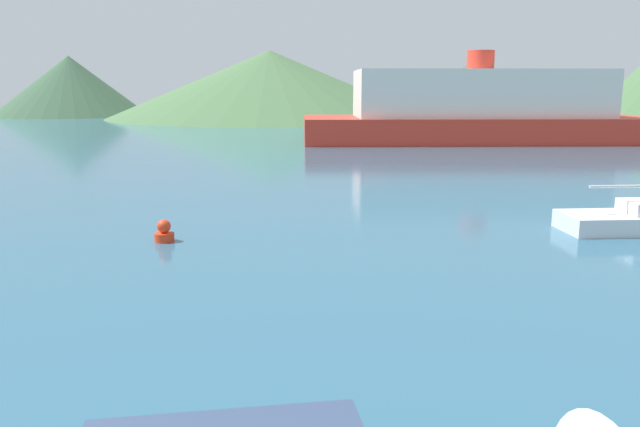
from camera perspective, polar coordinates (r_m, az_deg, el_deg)
name	(u,v)px	position (r m, az deg, el deg)	size (l,w,h in m)	color
ferry_distant	(478,110)	(56.04, 14.26, 9.12)	(31.19, 15.38, 7.70)	red
buoy_marker	(164,232)	(19.58, -14.06, -1.69)	(0.60, 0.60, 0.68)	red
hill_west	(70,86)	(114.31, -21.87, 10.78)	(25.13, 25.13, 9.85)	#38563D
hill_central	(270,84)	(99.54, -4.61, 11.70)	(50.03, 50.03, 10.31)	#476B42
hill_east	(474,90)	(91.73, 13.90, 10.89)	(24.22, 24.22, 8.57)	#38563D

